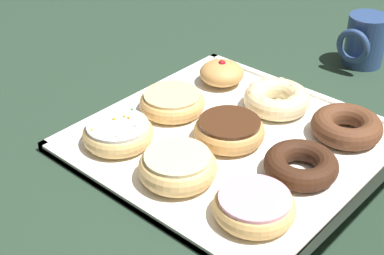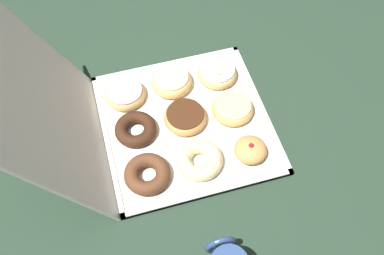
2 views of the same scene
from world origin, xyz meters
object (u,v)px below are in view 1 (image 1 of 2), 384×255
jelly_filled_donut_0 (222,73)px  chocolate_frosted_donut_4 (230,130)px  chocolate_cake_ring_donut_6 (347,126)px  chocolate_cake_ring_donut_7 (301,165)px  sprinkle_donut_2 (118,133)px  coffee_mug (365,40)px  donut_box (231,141)px  glazed_ring_donut_5 (178,166)px  glazed_ring_donut_1 (174,101)px  cruller_donut_3 (275,98)px  pink_frosted_donut_8 (254,206)px

jelly_filled_donut_0 → chocolate_frosted_donut_4: 0.19m
chocolate_cake_ring_donut_6 → chocolate_cake_ring_donut_7: chocolate_cake_ring_donut_6 is taller
sprinkle_donut_2 → coffee_mug: size_ratio=1.09×
chocolate_cake_ring_donut_6 → donut_box: bearing=-45.6°
glazed_ring_donut_5 → coffee_mug: size_ratio=1.12×
chocolate_frosted_donut_4 → chocolate_cake_ring_donut_7: size_ratio=1.04×
sprinkle_donut_2 → glazed_ring_donut_5: size_ratio=0.98×
jelly_filled_donut_0 → glazed_ring_donut_1: (0.13, 0.00, -0.00)m
jelly_filled_donut_0 → cruller_donut_3: jelly_filled_donut_0 is taller
glazed_ring_donut_1 → chocolate_cake_ring_donut_6: size_ratio=0.99×
jelly_filled_donut_0 → glazed_ring_donut_5: size_ratio=0.72×
jelly_filled_donut_0 → coffee_mug: 0.30m
glazed_ring_donut_1 → donut_box: bearing=88.4°
chocolate_cake_ring_donut_7 → chocolate_cake_ring_donut_6: bearing=-179.9°
glazed_ring_donut_5 → chocolate_cake_ring_donut_6: (-0.26, 0.13, -0.00)m
donut_box → cruller_donut_3: cruller_donut_3 is taller
chocolate_cake_ring_donut_6 → chocolate_frosted_donut_4: bearing=-44.2°
glazed_ring_donut_5 → cruller_donut_3: bearing=-178.0°
glazed_ring_donut_5 → donut_box: bearing=-177.7°
jelly_filled_donut_0 → chocolate_cake_ring_donut_6: size_ratio=0.73×
chocolate_frosted_donut_4 → chocolate_cake_ring_donut_7: bearing=90.0°
jelly_filled_donut_0 → chocolate_cake_ring_donut_7: 0.30m
jelly_filled_donut_0 → glazed_ring_donut_5: 0.30m
sprinkle_donut_2 → glazed_ring_donut_5: 0.13m
sprinkle_donut_2 → pink_frosted_donut_8: (-0.00, 0.26, -0.00)m
donut_box → jelly_filled_donut_0: (-0.13, -0.13, 0.03)m
chocolate_frosted_donut_4 → chocolate_cake_ring_donut_6: (-0.13, 0.13, -0.00)m
sprinkle_donut_2 → chocolate_frosted_donut_4: 0.17m
jelly_filled_donut_0 → chocolate_cake_ring_donut_6: (0.01, 0.26, -0.00)m
cruller_donut_3 → glazed_ring_donut_1: bearing=-45.5°
cruller_donut_3 → chocolate_cake_ring_donut_6: (-0.00, 0.14, -0.00)m
cruller_donut_3 → chocolate_cake_ring_donut_6: cruller_donut_3 is taller
cruller_donut_3 → chocolate_cake_ring_donut_6: bearing=91.2°
sprinkle_donut_2 → chocolate_cake_ring_donut_6: (-0.25, 0.26, -0.00)m
sprinkle_donut_2 → chocolate_frosted_donut_4: (-0.12, 0.13, 0.00)m
glazed_ring_donut_5 → pink_frosted_donut_8: size_ratio=1.04×
chocolate_cake_ring_donut_7 → coffee_mug: (-0.40, -0.11, 0.03)m
chocolate_cake_ring_donut_6 → chocolate_cake_ring_donut_7: size_ratio=1.05×
jelly_filled_donut_0 → glazed_ring_donut_5: (0.27, 0.13, -0.00)m
sprinkle_donut_2 → donut_box: bearing=135.1°
cruller_donut_3 → chocolate_frosted_donut_4: bearing=2.3°
cruller_donut_3 → coffee_mug: 0.28m
glazed_ring_donut_5 → chocolate_frosted_donut_4: bearing=-178.2°
sprinkle_donut_2 → cruller_donut_3: size_ratio=0.97×
chocolate_cake_ring_donut_6 → chocolate_cake_ring_donut_7: (0.13, 0.00, -0.00)m
jelly_filled_donut_0 → glazed_ring_donut_1: 0.13m
chocolate_cake_ring_donut_6 → cruller_donut_3: bearing=-88.8°
donut_box → coffee_mug: 0.40m
glazed_ring_donut_1 → chocolate_cake_ring_donut_7: 0.26m
glazed_ring_donut_5 → jelly_filled_donut_0: bearing=-153.1°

